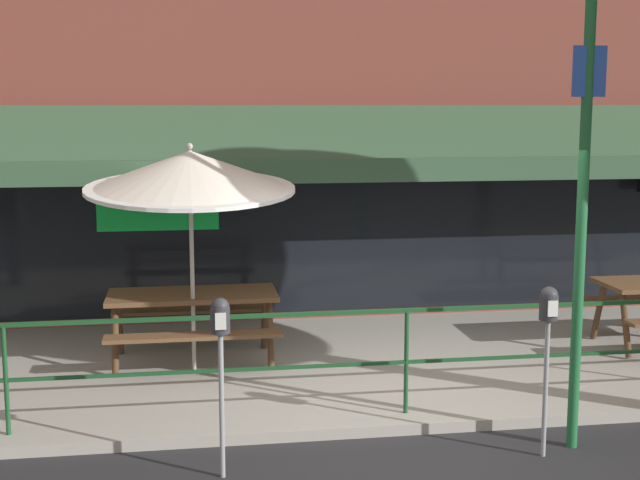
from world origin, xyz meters
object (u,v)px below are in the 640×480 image
Objects in this scene: parking_meter_far at (548,320)px; street_sign_pole at (583,184)px; patio_umbrella_left at (190,172)px; parking_meter_near at (220,333)px; picnic_table_left at (193,307)px.

street_sign_pole is at bearing 26.19° from parking_meter_far.
parking_meter_near is (0.17, -2.54, -1.03)m from patio_umbrella_left.
street_sign_pole reaches higher than parking_meter_near.
street_sign_pole reaches higher than picnic_table_left.
picnic_table_left is at bearing 93.52° from parking_meter_near.
street_sign_pole reaches higher than parking_meter_far.
picnic_table_left is 0.42× the size of street_sign_pole.
parking_meter_near is 2.62m from parking_meter_far.
picnic_table_left is at bearing 139.48° from street_sign_pole.
patio_umbrella_left is 2.75m from parking_meter_near.
picnic_table_left is 4.00m from parking_meter_far.
patio_umbrella_left is 3.92m from street_sign_pole.
picnic_table_left is 1.27× the size of parking_meter_near.
parking_meter_near is at bearing -179.82° from parking_meter_far.
patio_umbrella_left reaches higher than parking_meter_far.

